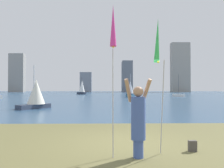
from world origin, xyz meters
The scene contains 13 objects.
ground centered at (0.00, 50.95, -0.06)m, with size 120.00×138.00×0.12m.
person centered at (0.19, -1.47, 0.96)m, with size 0.71×0.53×1.95m.
kite_flag_left centered at (-0.43, -1.56, 3.13)m, with size 0.16×0.39×3.76m.
kite_flag_right centered at (0.81, -0.87, 2.94)m, with size 0.16×0.93×3.62m.
bag centered at (1.73, -0.95, 0.15)m, with size 0.21×0.13×0.29m.
sailboat_0 centered at (13.99, 38.70, 0.31)m, with size 2.15×2.56×4.56m.
sailboat_2 centered at (-6.57, 12.13, 1.20)m, with size 2.37×2.96×3.66m.
sailboat_3 centered at (3.89, 36.14, 1.44)m, with size 1.99×2.51×4.44m.
sailboat_4 centered at (-7.41, 54.75, 2.00)m, with size 2.77×2.47×4.70m.
skyline_tower_0 centered at (-39.30, 91.31, 8.27)m, with size 6.33×3.53×16.54m.
skyline_tower_1 centered at (-9.75, 91.95, 4.31)m, with size 5.03×3.60×8.62m.
skyline_tower_2 centered at (8.27, 92.52, 6.77)m, with size 4.40×7.46×13.54m.
skyline_tower_3 centered at (31.64, 91.68, 10.82)m, with size 7.96×3.68×21.63m.
Camera 1 is at (-0.58, -7.04, 1.71)m, focal length 36.32 mm.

